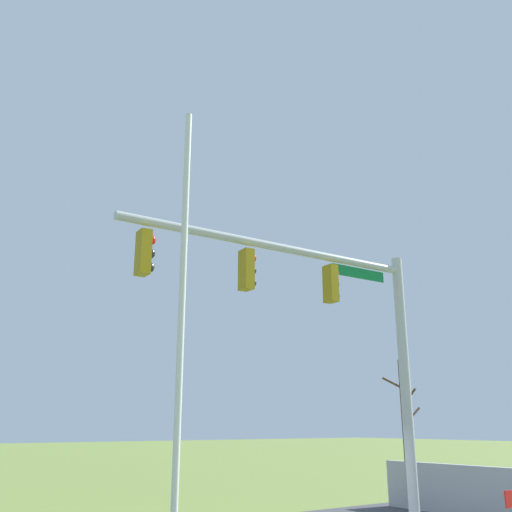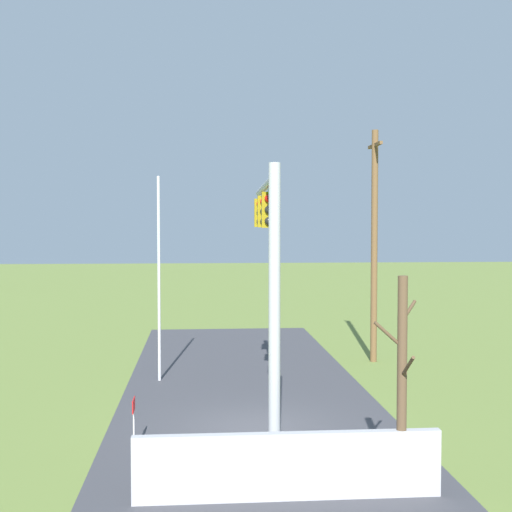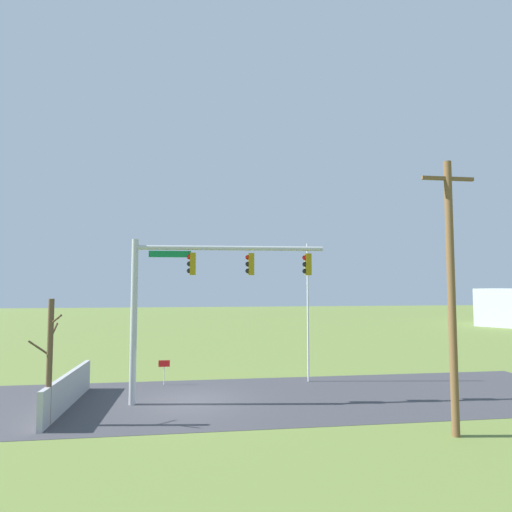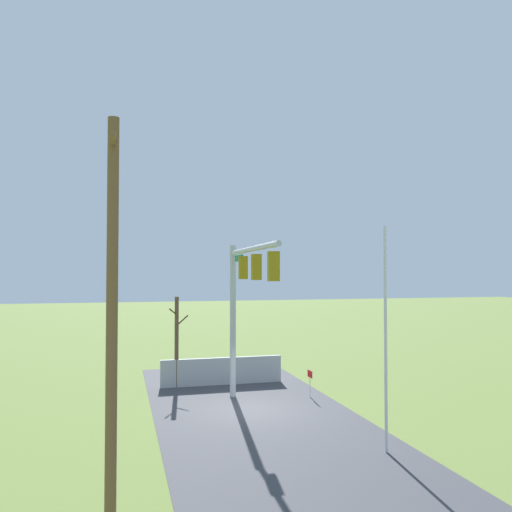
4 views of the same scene
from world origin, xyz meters
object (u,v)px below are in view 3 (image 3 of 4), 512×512
(signal_mast, at_px, (193,284))
(flagpole, at_px, (308,312))
(utility_pole, at_px, (451,291))
(bare_tree, at_px, (49,360))
(open_sign, at_px, (164,367))

(signal_mast, xyz_separation_m, flagpole, (-5.93, -3.27, -1.43))
(signal_mast, bearing_deg, utility_pole, 149.56)
(bare_tree, distance_m, open_sign, 6.88)
(signal_mast, distance_m, bare_tree, 6.16)
(flagpole, bearing_deg, bare_tree, 26.49)
(utility_pole, bearing_deg, flagpole, -71.60)
(open_sign, bearing_deg, signal_mast, 112.73)
(bare_tree, bearing_deg, open_sign, -122.29)
(signal_mast, xyz_separation_m, utility_pole, (-8.72, 5.12, -0.23))
(signal_mast, bearing_deg, open_sign, -67.27)
(signal_mast, relative_size, utility_pole, 0.90)
(signal_mast, distance_m, open_sign, 5.59)
(bare_tree, bearing_deg, utility_pole, 168.06)
(bare_tree, height_order, open_sign, bare_tree)
(flagpole, bearing_deg, open_sign, -1.71)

